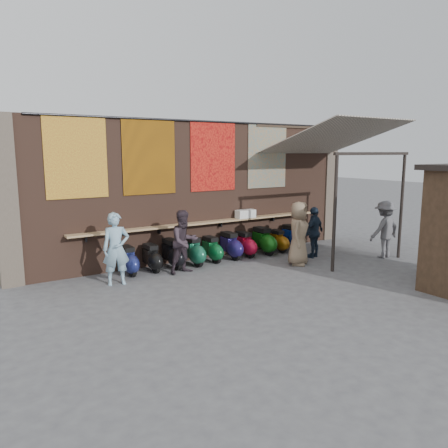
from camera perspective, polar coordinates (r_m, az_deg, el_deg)
name	(u,v)px	position (r m, az deg, el deg)	size (l,w,h in m)	color
ground	(255,278)	(11.05, 4.12, -7.06)	(70.00, 70.00, 0.00)	#474749
brick_wall	(201,191)	(12.90, -3.04, 4.39)	(10.00, 0.40, 4.00)	brown
pier_left	(5,201)	(11.26, -26.66, 2.65)	(0.50, 0.50, 4.00)	#4C4238
pier_right	(326,184)	(16.13, 13.24, 5.16)	(0.50, 0.50, 4.00)	#4C4238
eating_counter	(207,222)	(12.69, -2.17, 0.21)	(8.00, 0.32, 0.05)	#9E7A51
shelf_box	(245,214)	(13.37, 2.82, 1.33)	(0.61, 0.28, 0.25)	white
tapestry_redgold	(76,157)	(11.27, -18.74, 8.27)	(1.50, 0.02, 2.00)	#983016
tapestry_sun	(149,157)	(11.89, -9.74, 8.66)	(1.50, 0.02, 2.00)	orange
tapestry_orange	(213,156)	(12.81, -1.41, 8.84)	(1.50, 0.02, 2.00)	red
tapestry_multi	(267,156)	(13.97, 5.68, 8.85)	(1.50, 0.02, 2.00)	teal
hang_rail	(204,121)	(12.68, -2.59, 13.26)	(0.06, 0.06, 9.50)	black
scooter_stool_0	(128,261)	(11.49, -12.40, -4.71)	(0.35, 0.77, 0.74)	navy
scooter_stool_1	(152,258)	(11.71, -9.41, -4.41)	(0.34, 0.75, 0.71)	black
scooter_stool_2	(172,254)	(11.93, -6.76, -3.90)	(0.37, 0.83, 0.79)	black
scooter_stool_3	(193,251)	(12.18, -4.03, -3.58)	(0.37, 0.83, 0.79)	#165A3F
scooter_stool_4	(212,249)	(12.53, -1.61, -3.35)	(0.34, 0.76, 0.72)	#0B5226
scooter_stool_5	(231,246)	(12.86, 0.86, -2.87)	(0.37, 0.82, 0.78)	#1C144E
scooter_stool_6	(245,244)	(13.19, 2.79, -2.68)	(0.35, 0.77, 0.73)	#B30D2B
scooter_stool_7	(263,241)	(13.52, 5.17, -2.22)	(0.39, 0.86, 0.82)	#105011
scooter_stool_8	(278,241)	(13.89, 7.07, -2.22)	(0.33, 0.72, 0.69)	#824B0B
scooter_stool_9	(292,237)	(14.36, 8.89, -1.70)	(0.37, 0.81, 0.77)	navy
diner_left	(116,249)	(10.63, -13.92, -3.17)	(0.63, 0.41, 1.73)	#84AAC0
diner_right	(184,242)	(11.34, -5.20, -2.34)	(0.80, 0.63, 1.65)	#332830
shopper_navy	(314,232)	(13.26, 11.69, -1.06)	(0.89, 0.37, 1.52)	#162232
shopper_grey	(385,229)	(13.82, 20.25, -0.65)	(1.10, 0.63, 1.70)	#59595E
shopper_tan	(298,233)	(12.29, 9.70, -1.21)	(0.87, 0.57, 1.78)	#816B52
stall_shelf	(448,241)	(11.84, 27.23, -2.01)	(2.10, 0.10, 0.06)	#473321
awning_canvas	(332,137)	(13.62, 13.99, 10.92)	(3.20, 3.40, 0.03)	beige
awning_ledger	(296,126)	(14.77, 9.44, 12.49)	(3.30, 0.08, 0.12)	#33261C
awning_header	(373,154)	(12.63, 18.92, 8.70)	(3.00, 0.08, 0.08)	black
awning_post_left	(335,213)	(11.68, 14.26, 1.35)	(0.09, 0.09, 3.10)	black
awning_post_right	(402,206)	(13.85, 22.17, 2.18)	(0.09, 0.09, 3.10)	black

